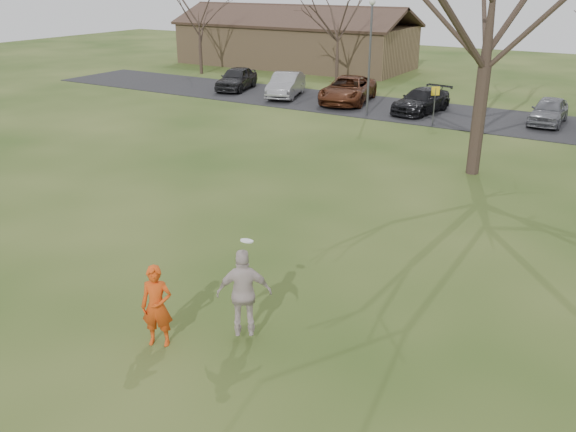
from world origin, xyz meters
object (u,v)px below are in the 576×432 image
object	(u,v)px
car_0	(236,78)
car_3	(421,101)
building	(294,43)
lamp_post	(370,43)
car_4	(549,111)
car_2	(348,90)
car_1	(286,85)
player_defender	(157,306)
catching_play	(244,293)

from	to	relation	value
car_0	car_3	xyz separation A→B (m)	(13.46, -0.53, -0.10)
car_3	building	world-z (taller)	building
lamp_post	car_4	bearing A→B (deg)	18.80
car_2	lamp_post	bearing A→B (deg)	-58.04
car_1	car_3	size ratio (longest dim) A/B	1.01
player_defender	car_4	xyz separation A→B (m)	(3.57, 26.14, -0.19)
building	catching_play	bearing A→B (deg)	-60.70
catching_play	lamp_post	bearing A→B (deg)	107.75
car_2	car_0	bearing A→B (deg)	168.57
car_2	car_3	xyz separation A→B (m)	(4.91, -0.45, -0.12)
car_0	car_4	distance (m)	20.22
car_2	catching_play	size ratio (longest dim) A/B	2.54
car_4	building	distance (m)	26.24
car_2	car_4	distance (m)	11.67
car_2	building	world-z (taller)	building
car_4	lamp_post	distance (m)	10.14
player_defender	car_2	size ratio (longest dim) A/B	0.32
building	player_defender	bearing A→B (deg)	-63.13
car_2	car_3	world-z (taller)	car_2
catching_play	player_defender	bearing A→B (deg)	-144.97
player_defender	car_3	size ratio (longest dim) A/B	0.40
catching_play	lamp_post	size ratio (longest dim) A/B	0.36
car_0	lamp_post	xyz separation A→B (m)	(11.12, -2.86, 3.16)
car_0	car_1	world-z (taller)	same
car_0	lamp_post	bearing A→B (deg)	-29.10
car_1	player_defender	bearing A→B (deg)	-81.56
car_4	building	bearing A→B (deg)	151.63
catching_play	lamp_post	xyz separation A→B (m)	(-7.04, 21.99, 2.80)
car_4	catching_play	world-z (taller)	catching_play
car_3	car_2	bearing A→B (deg)	-176.41
car_1	car_4	distance (m)	15.95
car_0	car_2	world-z (taller)	car_2
car_1	catching_play	xyz separation A→B (m)	(13.88, -24.37, 0.36)
player_defender	catching_play	xyz separation A→B (m)	(1.51, 1.06, 0.25)
car_3	car_4	distance (m)	6.81
player_defender	car_4	distance (m)	26.38
player_defender	catching_play	world-z (taller)	catching_play
catching_play	car_4	bearing A→B (deg)	85.31
building	car_1	bearing A→B (deg)	-61.38
player_defender	car_3	distance (m)	25.57
car_4	catching_play	size ratio (longest dim) A/B	1.82
car_0	lamp_post	size ratio (longest dim) A/B	0.72
car_1	building	xyz separation A→B (m)	(-7.16, 13.12, 1.13)
catching_play	building	distance (m)	42.99
lamp_post	car_0	bearing A→B (deg)	165.60
player_defender	car_2	distance (m)	27.06
player_defender	lamp_post	xyz separation A→B (m)	(-5.53, 23.04, 3.05)
car_0	catching_play	bearing A→B (deg)	-68.52
player_defender	car_1	xyz separation A→B (m)	(-12.37, 25.43, -0.11)
car_0	car_4	xyz separation A→B (m)	(20.22, 0.24, -0.07)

